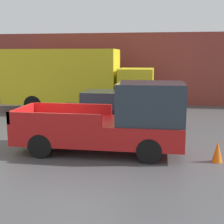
% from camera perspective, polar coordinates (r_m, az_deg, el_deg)
% --- Properties ---
extents(ground_plane, '(60.00, 60.00, 0.00)m').
position_cam_1_polar(ground_plane, '(11.03, -8.18, -6.10)').
color(ground_plane, '#4C4C4F').
extents(building_wall, '(28.00, 0.15, 4.51)m').
position_cam_1_polar(building_wall, '(20.26, -0.09, 7.90)').
color(building_wall, brown).
rests_on(building_wall, ground).
extents(pickup_truck, '(5.32, 2.03, 2.27)m').
position_cam_1_polar(pickup_truck, '(9.96, 0.81, -1.64)').
color(pickup_truck, red).
rests_on(pickup_truck, ground).
extents(car, '(4.31, 1.95, 1.58)m').
position_cam_1_polar(car, '(13.59, -0.55, 0.56)').
color(car, black).
rests_on(car, ground).
extents(delivery_truck, '(8.17, 2.59, 3.43)m').
position_cam_1_polar(delivery_truck, '(17.59, -7.10, 6.13)').
color(delivery_truck, gold).
rests_on(delivery_truck, ground).
extents(traffic_cone, '(0.31, 0.31, 0.63)m').
position_cam_1_polar(traffic_cone, '(9.72, 18.72, -6.86)').
color(traffic_cone, orange).
rests_on(traffic_cone, ground).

